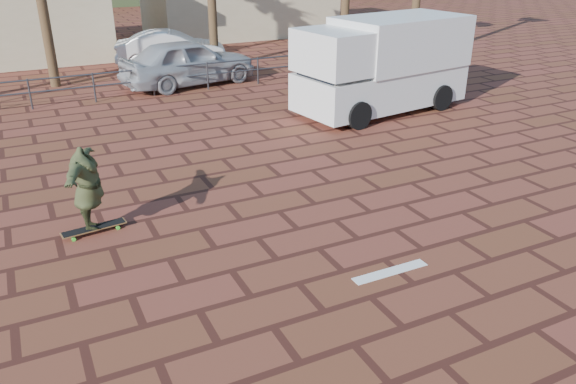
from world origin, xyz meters
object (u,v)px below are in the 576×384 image
object	(u,v)px
campervan	(383,63)
car_white	(171,49)
skateboarder	(88,188)
longboard	(94,228)
car_silver	(188,62)

from	to	relation	value
campervan	car_white	world-z (taller)	campervan
campervan	car_white	bearing A→B (deg)	105.36
skateboarder	campervan	world-z (taller)	campervan
skateboarder	car_white	world-z (taller)	skateboarder
longboard	skateboarder	xyz separation A→B (m)	(-0.00, 0.00, 0.83)
skateboarder	campervan	bearing A→B (deg)	-47.13
longboard	car_white	bearing A→B (deg)	61.87
campervan	car_silver	distance (m)	7.58
car_silver	car_white	bearing A→B (deg)	-16.03
skateboarder	car_white	xyz separation A→B (m)	(5.43, 14.11, -0.16)
skateboarder	car_silver	world-z (taller)	skateboarder
skateboarder	car_white	bearing A→B (deg)	-3.48
longboard	car_silver	size ratio (longest dim) A/B	0.24
car_white	skateboarder	bearing A→B (deg)	174.72
car_silver	skateboarder	bearing A→B (deg)	143.28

